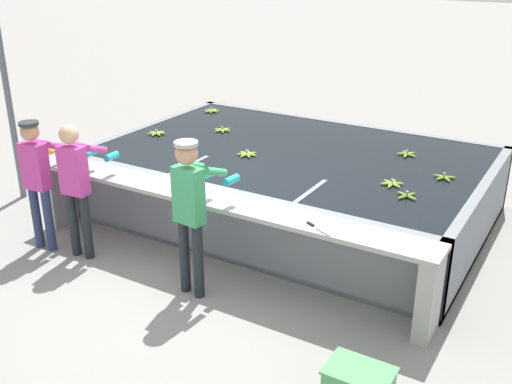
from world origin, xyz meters
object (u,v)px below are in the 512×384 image
(banana_bunch_floating_0, at_px, (212,111))
(banana_bunch_floating_1, at_px, (444,177))
(banana_bunch_floating_3, at_px, (392,184))
(support_post_left, at_px, (7,92))
(banana_bunch_floating_5, at_px, (156,133))
(worker_1, at_px, (76,179))
(banana_bunch_floating_4, at_px, (407,196))
(banana_bunch_floating_6, at_px, (407,154))
(worker_0, at_px, (38,173))
(banana_bunch_floating_7, at_px, (247,154))
(worker_2, at_px, (191,203))
(banana_bunch_floating_2, at_px, (222,130))
(knife_0, at_px, (315,226))

(banana_bunch_floating_0, distance_m, banana_bunch_floating_1, 4.37)
(banana_bunch_floating_1, relative_size, banana_bunch_floating_3, 0.98)
(banana_bunch_floating_0, relative_size, support_post_left, 0.09)
(banana_bunch_floating_5, relative_size, support_post_left, 0.09)
(banana_bunch_floating_1, height_order, banana_bunch_floating_5, same)
(worker_1, relative_size, banana_bunch_floating_0, 5.92)
(banana_bunch_floating_3, distance_m, banana_bunch_floating_4, 0.38)
(worker_1, height_order, banana_bunch_floating_5, worker_1)
(banana_bunch_floating_4, xyz_separation_m, banana_bunch_floating_6, (-0.45, 1.42, -0.00))
(worker_0, relative_size, banana_bunch_floating_7, 5.85)
(worker_2, bearing_deg, banana_bunch_floating_2, 117.91)
(banana_bunch_floating_3, distance_m, knife_0, 1.53)
(worker_2, xyz_separation_m, banana_bunch_floating_5, (-2.19, 2.08, -0.12))
(worker_0, relative_size, knife_0, 5.00)
(banana_bunch_floating_3, xyz_separation_m, support_post_left, (-5.34, -1.04, 0.66))
(banana_bunch_floating_0, height_order, banana_bunch_floating_6, same)
(worker_1, relative_size, knife_0, 5.07)
(worker_0, xyz_separation_m, banana_bunch_floating_7, (1.69, 2.03, -0.05))
(banana_bunch_floating_1, relative_size, banana_bunch_floating_4, 1.02)
(worker_1, bearing_deg, banana_bunch_floating_7, 59.52)
(banana_bunch_floating_2, height_order, support_post_left, support_post_left)
(banana_bunch_floating_5, xyz_separation_m, banana_bunch_floating_7, (1.67, -0.13, 0.00))
(worker_2, distance_m, banana_bunch_floating_4, 2.41)
(worker_0, height_order, banana_bunch_floating_2, worker_0)
(banana_bunch_floating_0, xyz_separation_m, banana_bunch_floating_7, (1.71, -1.64, 0.00))
(worker_1, xyz_separation_m, banana_bunch_floating_5, (-0.52, 2.08, -0.06))
(worker_1, bearing_deg, worker_2, -0.10)
(banana_bunch_floating_1, height_order, banana_bunch_floating_4, same)
(worker_0, distance_m, support_post_left, 1.97)
(banana_bunch_floating_3, distance_m, support_post_left, 5.48)
(knife_0, bearing_deg, worker_0, -172.00)
(worker_1, xyz_separation_m, banana_bunch_floating_7, (1.14, 1.94, -0.06))
(banana_bunch_floating_6, bearing_deg, worker_0, -138.45)
(banana_bunch_floating_7, relative_size, support_post_left, 0.09)
(worker_1, distance_m, banana_bunch_floating_3, 3.69)
(banana_bunch_floating_7, bearing_deg, banana_bunch_floating_5, 175.40)
(banana_bunch_floating_0, xyz_separation_m, banana_bunch_floating_6, (3.55, -0.54, 0.00))
(banana_bunch_floating_5, height_order, knife_0, banana_bunch_floating_5)
(banana_bunch_floating_1, relative_size, banana_bunch_floating_5, 0.98)
(banana_bunch_floating_2, distance_m, banana_bunch_floating_7, 1.20)
(banana_bunch_floating_7, relative_size, knife_0, 0.86)
(worker_0, relative_size, banana_bunch_floating_0, 5.84)
(banana_bunch_floating_0, height_order, banana_bunch_floating_3, same)
(banana_bunch_floating_1, bearing_deg, worker_2, -129.18)
(worker_2, bearing_deg, worker_0, -177.74)
(banana_bunch_floating_7, bearing_deg, support_post_left, -161.85)
(worker_2, bearing_deg, support_post_left, 167.40)
(banana_bunch_floating_2, xyz_separation_m, support_post_left, (-2.40, -1.86, 0.66))
(worker_1, bearing_deg, banana_bunch_floating_1, 33.62)
(worker_1, xyz_separation_m, banana_bunch_floating_1, (3.64, 2.42, -0.06))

